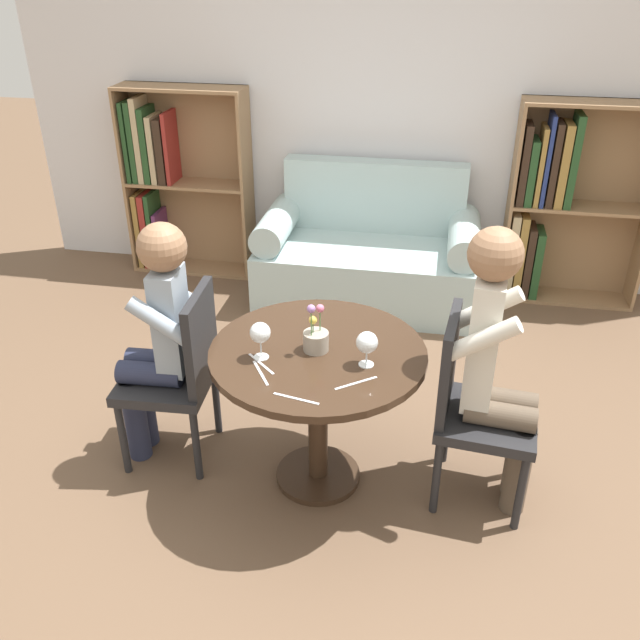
# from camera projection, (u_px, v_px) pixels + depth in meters

# --- Properties ---
(ground_plane) EXTENTS (16.00, 16.00, 0.00)m
(ground_plane) POSITION_uv_depth(u_px,v_px,m) (318.00, 477.00, 3.25)
(ground_plane) COLOR brown
(back_wall) EXTENTS (5.20, 0.05, 2.70)m
(back_wall) POSITION_uv_depth(u_px,v_px,m) (381.00, 93.00, 4.61)
(back_wall) COLOR silver
(back_wall) RESTS_ON ground_plane
(round_table) EXTENTS (0.94, 0.94, 0.72)m
(round_table) POSITION_uv_depth(u_px,v_px,m) (318.00, 377.00, 2.97)
(round_table) COLOR #382619
(round_table) RESTS_ON ground_plane
(couch) EXTENTS (1.50, 0.80, 0.92)m
(couch) POSITION_uv_depth(u_px,v_px,m) (369.00, 257.00, 4.75)
(couch) COLOR #A8C1C1
(couch) RESTS_ON ground_plane
(bookshelf_left) EXTENTS (0.92, 0.28, 1.38)m
(bookshelf_left) POSITION_uv_depth(u_px,v_px,m) (172.00, 179.00, 5.03)
(bookshelf_left) COLOR #93704C
(bookshelf_left) RESTS_ON ground_plane
(bookshelf_right) EXTENTS (0.92, 0.28, 1.38)m
(bookshelf_right) POSITION_uv_depth(u_px,v_px,m) (557.00, 204.00, 4.60)
(bookshelf_right) COLOR #93704C
(bookshelf_right) RESTS_ON ground_plane
(chair_left) EXTENTS (0.44, 0.44, 0.90)m
(chair_left) POSITION_uv_depth(u_px,v_px,m) (180.00, 369.00, 3.18)
(chair_left) COLOR #232326
(chair_left) RESTS_ON ground_plane
(chair_right) EXTENTS (0.46, 0.46, 0.90)m
(chair_right) POSITION_uv_depth(u_px,v_px,m) (472.00, 403.00, 2.95)
(chair_right) COLOR #232326
(chair_right) RESTS_ON ground_plane
(person_left) EXTENTS (0.43, 0.35, 1.23)m
(person_left) POSITION_uv_depth(u_px,v_px,m) (157.00, 337.00, 3.10)
(person_left) COLOR #282D47
(person_left) RESTS_ON ground_plane
(person_right) EXTENTS (0.44, 0.37, 1.31)m
(person_right) POSITION_uv_depth(u_px,v_px,m) (498.00, 365.00, 2.81)
(person_right) COLOR brown
(person_right) RESTS_ON ground_plane
(wine_glass_left) EXTENTS (0.09, 0.09, 0.17)m
(wine_glass_left) POSITION_uv_depth(u_px,v_px,m) (260.00, 334.00, 2.79)
(wine_glass_left) COLOR white
(wine_glass_left) RESTS_ON round_table
(wine_glass_right) EXTENTS (0.09, 0.09, 0.15)m
(wine_glass_right) POSITION_uv_depth(u_px,v_px,m) (367.00, 343.00, 2.75)
(wine_glass_right) COLOR white
(wine_glass_right) RESTS_ON round_table
(flower_vase) EXTENTS (0.11, 0.11, 0.23)m
(flower_vase) POSITION_uv_depth(u_px,v_px,m) (316.00, 338.00, 2.87)
(flower_vase) COLOR #9E9384
(flower_vase) RESTS_ON round_table
(knife_left_setting) EXTENTS (0.15, 0.14, 0.00)m
(knife_left_setting) POSITION_uv_depth(u_px,v_px,m) (261.00, 364.00, 2.81)
(knife_left_setting) COLOR silver
(knife_left_setting) RESTS_ON round_table
(fork_left_setting) EXTENTS (0.16, 0.12, 0.00)m
(fork_left_setting) POSITION_uv_depth(u_px,v_px,m) (356.00, 383.00, 2.68)
(fork_left_setting) COLOR silver
(fork_left_setting) RESTS_ON round_table
(knife_right_setting) EXTENTS (0.11, 0.17, 0.00)m
(knife_right_setting) POSITION_uv_depth(u_px,v_px,m) (261.00, 373.00, 2.75)
(knife_right_setting) COLOR silver
(knife_right_setting) RESTS_ON round_table
(fork_right_setting) EXTENTS (0.19, 0.05, 0.00)m
(fork_right_setting) POSITION_uv_depth(u_px,v_px,m) (296.00, 399.00, 2.59)
(fork_right_setting) COLOR silver
(fork_right_setting) RESTS_ON round_table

